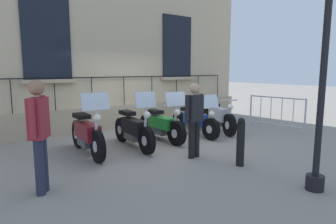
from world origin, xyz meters
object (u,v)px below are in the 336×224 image
Objects in this scene: lamppost at (325,54)px; pedestrian_walking at (194,116)px; motorcycle_maroon at (87,134)px; motorcycle_blue at (195,122)px; motorcycle_silver at (218,117)px; crowd_barrier at (276,112)px; pedestrian_standing at (39,130)px; motorcycle_black at (134,130)px; bollard at (241,142)px; motorcycle_green at (162,125)px.

lamppost is 2.36× the size of pedestrian_walking.
motorcycle_maroon is 3.19m from motorcycle_blue.
lamppost is (4.04, -2.04, 1.70)m from motorcycle_silver.
lamppost reaches higher than motorcycle_blue.
pedestrian_walking reaches higher than crowd_barrier.
crowd_barrier is 7.30m from pedestrian_standing.
lamppost is 2.06× the size of crowd_barrier.
motorcycle_black reaches higher than crowd_barrier.
bollard is (2.50, -1.05, 0.08)m from motorcycle_blue.
pedestrian_standing is at bearing -71.63° from motorcycle_blue.
motorcycle_silver reaches higher than bollard.
motorcycle_green reaches higher than motorcycle_silver.
motorcycle_silver is (-0.00, 4.20, -0.04)m from motorcycle_maroon.
motorcycle_maroon is 1.12× the size of crowd_barrier.
pedestrian_walking is at bearing 23.37° from motorcycle_black.
motorcycle_silver is at bearing 105.75° from pedestrian_standing.
lamppost is at bearing -14.57° from motorcycle_blue.
motorcycle_maroon is at bearing -95.52° from motorcycle_black.
motorcycle_black is 1.17× the size of pedestrian_standing.
bollard is 3.65m from pedestrian_standing.
motorcycle_silver is (-0.11, 3.07, -0.02)m from motorcycle_black.
motorcycle_green reaches higher than crowd_barrier.
pedestrian_walking is (1.54, -1.42, 0.49)m from motorcycle_blue.
pedestrian_standing is at bearing -90.70° from pedestrian_walking.
motorcycle_green is 1.22× the size of pedestrian_walking.
motorcycle_black is at bearing -88.47° from motorcycle_blue.
motorcycle_silver is 1.30× the size of pedestrian_walking.
motorcycle_silver is at bearing 93.24° from motorcycle_blue.
lamppost is at bearing -26.78° from motorcycle_silver.
pedestrian_walking is at bearing 47.98° from motorcycle_maroon.
pedestrian_standing is (0.66, -7.26, 0.43)m from crowd_barrier.
motorcycle_black is 1.68m from pedestrian_walking.
lamppost is 4.43m from pedestrian_standing.
motorcycle_black is 1.27× the size of pedestrian_walking.
lamppost is at bearing 0.96° from motorcycle_green.
motorcycle_maroon is 1.05× the size of motorcycle_green.
pedestrian_standing reaches higher than pedestrian_walking.
lamppost is 2.21m from bollard.
motorcycle_blue is at bearing 91.53° from motorcycle_black.
motorcycle_green is at bearing 99.94° from motorcycle_black.
pedestrian_standing is (1.50, -4.53, 0.58)m from motorcycle_blue.
motorcycle_maroon is 1.18× the size of pedestrian_standing.
motorcycle_silver is at bearing 141.24° from bollard.
lamppost is at bearing 8.96° from pedestrian_walking.
crowd_barrier is at bearing 129.84° from lamppost.
pedestrian_walking reaches higher than motorcycle_black.
motorcycle_blue is 2.15m from pedestrian_walking.
crowd_barrier reaches higher than motorcycle_silver.
motorcycle_black is at bearing 84.48° from motorcycle_maroon.
motorcycle_green is 1.12× the size of pedestrian_standing.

